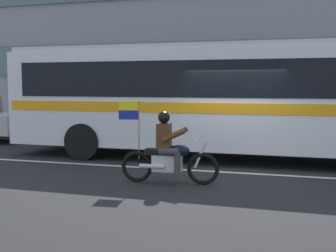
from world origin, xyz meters
TOP-DOWN VIEW (x-y plane):
  - ground_plane at (0.00, 0.00)m, footprint 60.00×60.00m
  - sidewalk_curb at (0.00, 5.10)m, footprint 28.00×3.80m
  - lane_center_stripe at (0.00, -0.60)m, footprint 26.60×0.14m
  - office_building_facade at (0.00, 7.39)m, footprint 28.00×0.89m
  - transit_bus at (-0.40, 1.19)m, footprint 12.47×2.67m
  - motorcycle_with_rider at (-1.12, -2.12)m, footprint 2.19×0.65m
  - fire_hydrant at (-5.14, 4.26)m, footprint 0.22×0.30m

SIDE VIEW (x-z plane):
  - ground_plane at x=0.00m, z-range 0.00..0.00m
  - lane_center_stripe at x=0.00m, z-range 0.00..0.01m
  - sidewalk_curb at x=0.00m, z-range 0.00..0.15m
  - fire_hydrant at x=-5.14m, z-range 0.14..0.89m
  - motorcycle_with_rider at x=-1.12m, z-range -0.22..1.55m
  - transit_bus at x=-0.40m, z-range 0.27..3.49m
  - office_building_facade at x=0.00m, z-range 0.01..9.35m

